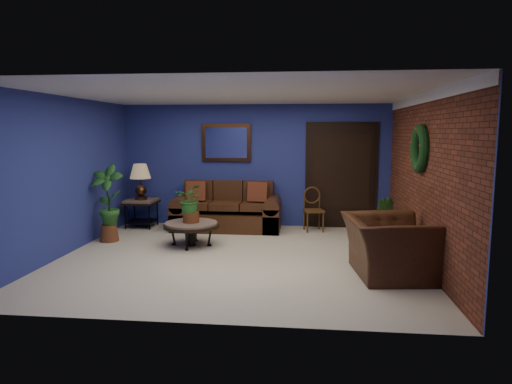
# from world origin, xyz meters

# --- Properties ---
(floor) EXTENTS (5.50, 5.50, 0.00)m
(floor) POSITION_xyz_m (0.00, 0.00, 0.00)
(floor) COLOR beige
(floor) RESTS_ON ground
(wall_back) EXTENTS (5.50, 0.04, 2.50)m
(wall_back) POSITION_xyz_m (0.00, 2.50, 1.25)
(wall_back) COLOR navy
(wall_back) RESTS_ON ground
(wall_left) EXTENTS (0.04, 5.00, 2.50)m
(wall_left) POSITION_xyz_m (-2.75, 0.00, 1.25)
(wall_left) COLOR navy
(wall_left) RESTS_ON ground
(wall_right_brick) EXTENTS (0.04, 5.00, 2.50)m
(wall_right_brick) POSITION_xyz_m (2.75, 0.00, 1.25)
(wall_right_brick) COLOR brown
(wall_right_brick) RESTS_ON ground
(ceiling) EXTENTS (5.50, 5.00, 0.02)m
(ceiling) POSITION_xyz_m (0.00, 0.00, 2.50)
(ceiling) COLOR silver
(ceiling) RESTS_ON wall_back
(crown_molding) EXTENTS (0.03, 5.00, 0.14)m
(crown_molding) POSITION_xyz_m (2.72, 0.00, 2.43)
(crown_molding) COLOR white
(crown_molding) RESTS_ON wall_right_brick
(wall_mirror) EXTENTS (1.02, 0.06, 0.77)m
(wall_mirror) POSITION_xyz_m (-0.60, 2.46, 1.72)
(wall_mirror) COLOR #482815
(wall_mirror) RESTS_ON wall_back
(closet_door) EXTENTS (1.44, 0.06, 2.18)m
(closet_door) POSITION_xyz_m (1.75, 2.47, 1.05)
(closet_door) COLOR black
(closet_door) RESTS_ON wall_back
(wreath) EXTENTS (0.16, 0.72, 0.72)m
(wreath) POSITION_xyz_m (2.69, 0.05, 1.70)
(wreath) COLOR black
(wreath) RESTS_ON wall_right_brick
(sofa) EXTENTS (2.13, 0.92, 0.96)m
(sofa) POSITION_xyz_m (-0.52, 2.08, 0.31)
(sofa) COLOR #432113
(sofa) RESTS_ON ground
(coffee_table) EXTENTS (0.95, 0.95, 0.41)m
(coffee_table) POSITION_xyz_m (-0.90, 0.64, 0.35)
(coffee_table) COLOR #534E49
(coffee_table) RESTS_ON ground
(end_table) EXTENTS (0.63, 0.63, 0.57)m
(end_table) POSITION_xyz_m (-2.30, 2.05, 0.44)
(end_table) COLOR #534E49
(end_table) RESTS_ON ground
(table_lamp) EXTENTS (0.42, 0.42, 0.70)m
(table_lamp) POSITION_xyz_m (-2.30, 2.05, 1.03)
(table_lamp) COLOR #482815
(table_lamp) RESTS_ON end_table
(side_chair) EXTENTS (0.44, 0.44, 0.86)m
(side_chair) POSITION_xyz_m (1.19, 2.11, 0.49)
(side_chair) COLOR #523217
(side_chair) RESTS_ON ground
(armchair) EXTENTS (1.21, 1.34, 0.80)m
(armchair) POSITION_xyz_m (2.15, -0.67, 0.40)
(armchair) COLOR #432113
(armchair) RESTS_ON ground
(coffee_plant) EXTENTS (0.49, 0.43, 0.67)m
(coffee_plant) POSITION_xyz_m (-0.90, 0.64, 0.77)
(coffee_plant) COLOR brown
(coffee_plant) RESTS_ON coffee_table
(floor_plant) EXTENTS (0.45, 0.40, 0.84)m
(floor_plant) POSITION_xyz_m (2.35, 1.06, 0.44)
(floor_plant) COLOR brown
(floor_plant) RESTS_ON ground
(tall_plant) EXTENTS (0.65, 0.49, 1.38)m
(tall_plant) POSITION_xyz_m (-2.45, 0.81, 0.74)
(tall_plant) COLOR brown
(tall_plant) RESTS_ON ground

